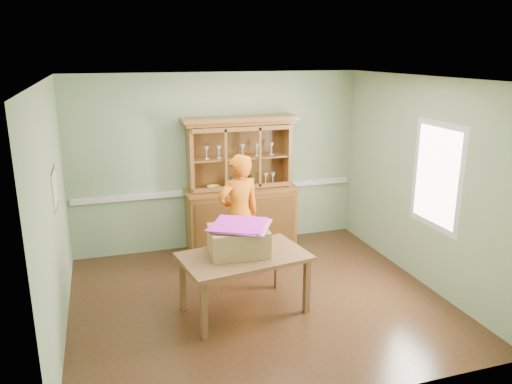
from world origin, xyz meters
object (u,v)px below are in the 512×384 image
object	(u,v)px
cardboard_box	(238,241)
dining_table	(244,262)
china_hutch	(241,203)
person	(239,214)

from	to	relation	value
cardboard_box	dining_table	bearing A→B (deg)	-57.01
china_hutch	person	distance (m)	0.93
dining_table	cardboard_box	xyz separation A→B (m)	(-0.05, 0.07, 0.24)
dining_table	person	bearing A→B (deg)	68.40
china_hutch	person	size ratio (longest dim) A/B	1.22
china_hutch	person	bearing A→B (deg)	-107.40
china_hutch	person	world-z (taller)	china_hutch
dining_table	cardboard_box	world-z (taller)	cardboard_box
cardboard_box	person	xyz separation A→B (m)	(0.29, 1.02, -0.03)
china_hutch	dining_table	xyz separation A→B (m)	(-0.52, -1.97, -0.09)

